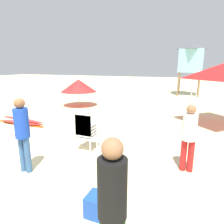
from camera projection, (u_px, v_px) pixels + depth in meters
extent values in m
plane|color=beige|center=(13.00, 172.00, 4.64)|extent=(80.00, 80.00, 0.00)
cube|color=white|center=(87.00, 135.00, 5.80)|extent=(0.48, 0.48, 0.04)
cube|color=white|center=(83.00, 131.00, 5.56)|extent=(0.48, 0.04, 0.40)
cube|color=white|center=(87.00, 132.00, 5.78)|extent=(0.48, 0.48, 0.04)
cube|color=white|center=(83.00, 128.00, 5.54)|extent=(0.48, 0.04, 0.40)
cube|color=white|center=(87.00, 130.00, 5.76)|extent=(0.48, 0.48, 0.04)
cube|color=white|center=(83.00, 125.00, 5.52)|extent=(0.48, 0.04, 0.40)
cube|color=white|center=(87.00, 127.00, 5.74)|extent=(0.48, 0.48, 0.04)
cube|color=white|center=(83.00, 122.00, 5.50)|extent=(0.48, 0.04, 0.40)
cube|color=white|center=(87.00, 124.00, 5.72)|extent=(0.48, 0.48, 0.04)
cube|color=white|center=(83.00, 119.00, 5.48)|extent=(0.48, 0.04, 0.40)
cylinder|color=white|center=(97.00, 141.00, 5.97)|extent=(0.04, 0.04, 0.42)
cylinder|color=white|center=(85.00, 139.00, 6.12)|extent=(0.04, 0.04, 0.42)
cylinder|color=white|center=(90.00, 146.00, 5.59)|extent=(0.04, 0.04, 0.42)
cylinder|color=white|center=(77.00, 144.00, 5.74)|extent=(0.04, 0.04, 0.42)
ellipsoid|color=orange|center=(20.00, 123.00, 8.41)|extent=(2.57, 0.31, 0.08)
ellipsoid|color=red|center=(22.00, 122.00, 8.26)|extent=(2.17, 0.38, 0.08)
ellipsoid|color=red|center=(22.00, 119.00, 8.42)|extent=(2.43, 0.46, 0.08)
cylinder|color=#33598C|center=(22.00, 154.00, 4.62)|extent=(0.14, 0.14, 0.85)
cylinder|color=#33598C|center=(28.00, 155.00, 4.57)|extent=(0.14, 0.14, 0.85)
cylinder|color=#193FB2|center=(22.00, 123.00, 4.42)|extent=(0.32, 0.32, 0.67)
sphere|color=brown|center=(19.00, 103.00, 4.31)|extent=(0.23, 0.23, 0.23)
cylinder|color=black|center=(112.00, 188.00, 2.08)|extent=(0.32, 0.32, 0.67)
sphere|color=#9E6B47|center=(112.00, 149.00, 1.97)|extent=(0.23, 0.23, 0.23)
cylinder|color=red|center=(183.00, 155.00, 4.66)|extent=(0.14, 0.14, 0.78)
cylinder|color=red|center=(191.00, 156.00, 4.60)|extent=(0.14, 0.14, 0.78)
cylinder|color=white|center=(190.00, 127.00, 4.47)|extent=(0.32, 0.32, 0.62)
sphere|color=#9E6B47|center=(191.00, 109.00, 4.38)|extent=(0.21, 0.21, 0.21)
cylinder|color=#B2B2B7|center=(190.00, 107.00, 7.28)|extent=(0.05, 0.05, 1.91)
cylinder|color=#B2B2B7|center=(191.00, 97.00, 9.54)|extent=(0.05, 0.05, 1.91)
cylinder|color=olive|center=(178.00, 84.00, 15.99)|extent=(0.12, 0.12, 1.90)
cylinder|color=olive|center=(199.00, 85.00, 15.43)|extent=(0.12, 0.12, 1.90)
cylinder|color=olive|center=(179.00, 83.00, 17.40)|extent=(0.12, 0.12, 1.90)
cylinder|color=olive|center=(199.00, 83.00, 16.84)|extent=(0.12, 0.12, 1.90)
cube|color=#8CDEE8|center=(191.00, 61.00, 15.99)|extent=(1.80, 1.80, 1.80)
pyramid|color=#4C5156|center=(192.00, 46.00, 15.73)|extent=(1.98, 1.98, 0.45)
cylinder|color=beige|center=(79.00, 93.00, 12.04)|extent=(0.04, 0.04, 1.63)
cone|color=red|center=(79.00, 86.00, 11.94)|extent=(2.15, 2.15, 0.75)
cube|color=blue|center=(103.00, 207.00, 3.25)|extent=(0.56, 0.36, 0.36)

